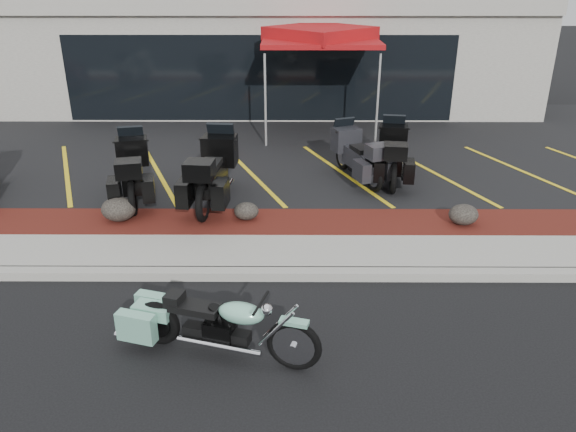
{
  "coord_description": "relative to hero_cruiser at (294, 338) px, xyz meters",
  "views": [
    {
      "loc": [
        0.96,
        -7.05,
        4.62
      ],
      "look_at": [
        0.92,
        1.2,
        0.97
      ],
      "focal_mm": 35.0,
      "sensor_mm": 36.0,
      "label": 1
    }
  ],
  "objects": [
    {
      "name": "touring_black_rear",
      "position": [
        2.39,
        7.32,
        0.35
      ],
      "size": [
        1.19,
        2.39,
        1.34
      ],
      "primitive_type": null,
      "rotation": [
        0.0,
        0.0,
        1.43
      ],
      "color": "black",
      "rests_on": "upper_lot"
    },
    {
      "name": "hero_cruiser",
      "position": [
        0.0,
        0.0,
        0.0
      ],
      "size": [
        2.75,
        1.4,
        0.94
      ],
      "primitive_type": null,
      "rotation": [
        0.0,
        0.0,
        -0.29
      ],
      "color": "#7DC2A6",
      "rests_on": "ground"
    },
    {
      "name": "curb",
      "position": [
        -1.0,
        2.27,
        -0.39
      ],
      "size": [
        24.0,
        0.25,
        0.15
      ],
      "primitive_type": "cube",
      "color": "gray",
      "rests_on": "ground"
    },
    {
      "name": "boulder_right",
      "position": [
        3.23,
        4.05,
        -0.11
      ],
      "size": [
        0.56,
        0.46,
        0.39
      ],
      "primitive_type": "ellipsoid",
      "color": "black",
      "rests_on": "mulch_bed"
    },
    {
      "name": "ground",
      "position": [
        -1.0,
        1.37,
        -0.47
      ],
      "size": [
        90.0,
        90.0,
        0.0
      ],
      "primitive_type": "plane",
      "color": "black",
      "rests_on": "ground"
    },
    {
      "name": "traffic_cone",
      "position": [
        -1.65,
        8.51,
        -0.11
      ],
      "size": [
        0.39,
        0.39,
        0.41
      ],
      "primitive_type": "cone",
      "rotation": [
        0.0,
        0.0,
        0.33
      ],
      "color": "#EC4807",
      "rests_on": "upper_lot"
    },
    {
      "name": "upper_lot",
      "position": [
        -1.0,
        9.57,
        -0.39
      ],
      "size": [
        26.0,
        9.6,
        0.15
      ],
      "primitive_type": "cube",
      "color": "black",
      "rests_on": "ground"
    },
    {
      "name": "touring_black_front",
      "position": [
        -3.52,
        6.14,
        0.36
      ],
      "size": [
        1.39,
        2.49,
        1.37
      ],
      "primitive_type": null,
      "rotation": [
        0.0,
        0.0,
        1.79
      ],
      "color": "black",
      "rests_on": "upper_lot"
    },
    {
      "name": "mulch_bed",
      "position": [
        -1.0,
        4.17,
        -0.39
      ],
      "size": [
        24.0,
        1.2,
        0.16
      ],
      "primitive_type": "cube",
      "color": "#3A0E0D",
      "rests_on": "ground"
    },
    {
      "name": "touring_black_mid",
      "position": [
        -1.55,
        6.01,
        0.41
      ],
      "size": [
        1.19,
        2.6,
        1.47
      ],
      "primitive_type": null,
      "rotation": [
        0.0,
        0.0,
        1.48
      ],
      "color": "black",
      "rests_on": "upper_lot"
    },
    {
      "name": "touring_grey",
      "position": [
        1.22,
        7.27,
        0.32
      ],
      "size": [
        1.55,
        2.34,
        1.27
      ],
      "primitive_type": null,
      "rotation": [
        0.0,
        0.0,
        1.93
      ],
      "color": "#292A2E",
      "rests_on": "upper_lot"
    },
    {
      "name": "boulder_mid",
      "position": [
        -0.9,
        4.26,
        -0.14
      ],
      "size": [
        0.48,
        0.4,
        0.34
      ],
      "primitive_type": "ellipsoid",
      "color": "black",
      "rests_on": "mulch_bed"
    },
    {
      "name": "popup_canopy",
      "position": [
        0.78,
        10.73,
        2.4
      ],
      "size": [
        3.9,
        3.9,
        2.99
      ],
      "rotation": [
        0.0,
        0.0,
        -0.25
      ],
      "color": "silver",
      "rests_on": "upper_lot"
    },
    {
      "name": "sidewalk",
      "position": [
        -1.0,
        2.97,
        -0.39
      ],
      "size": [
        24.0,
        1.2,
        0.15
      ],
      "primitive_type": "cube",
      "color": "gray",
      "rests_on": "ground"
    },
    {
      "name": "dealership_building",
      "position": [
        -1.0,
        15.84,
        1.54
      ],
      "size": [
        18.0,
        8.16,
        4.0
      ],
      "color": "gray",
      "rests_on": "ground"
    },
    {
      "name": "boulder_left",
      "position": [
        -3.35,
        4.19,
        -0.08
      ],
      "size": [
        0.66,
        0.55,
        0.47
      ],
      "primitive_type": "ellipsoid",
      "color": "black",
      "rests_on": "mulch_bed"
    }
  ]
}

